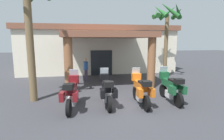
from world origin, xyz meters
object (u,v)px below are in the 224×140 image
object	(u,v)px
motorcycle_black	(107,91)
palm_tree_roadside	(27,8)
palm_tree_near_portico	(167,21)
motel_building	(97,48)
motorcycle_green	(171,88)
motorcycle_maroon	(71,93)
motorcycle_orange	(141,90)
pedestrian	(86,68)

from	to	relation	value
motorcycle_black	palm_tree_roadside	distance (m)	5.20
motorcycle_black	palm_tree_near_portico	bearing A→B (deg)	-45.09
motorcycle_black	palm_tree_near_portico	distance (m)	8.32
palm_tree_near_portico	motel_building	bearing A→B (deg)	131.83
motorcycle_green	motorcycle_maroon	bearing A→B (deg)	92.25
motorcycle_orange	motel_building	bearing A→B (deg)	6.01
motel_building	pedestrian	bearing A→B (deg)	-105.30
motorcycle_black	palm_tree_roadside	world-z (taller)	palm_tree_roadside
motorcycle_black	motorcycle_orange	bearing A→B (deg)	-96.23
palm_tree_near_portico	motorcycle_green	bearing A→B (deg)	-114.10
motorcycle_green	pedestrian	xyz separation A→B (m)	(-3.75, 5.30, 0.27)
motorcycle_maroon	motorcycle_green	size ratio (longest dim) A/B	1.00
palm_tree_near_portico	palm_tree_roadside	world-z (taller)	palm_tree_roadside
pedestrian	motorcycle_black	bearing A→B (deg)	70.57
palm_tree_roadside	motorcycle_maroon	bearing A→B (deg)	-37.51
motorcycle_orange	palm_tree_near_portico	world-z (taller)	palm_tree_near_portico
motorcycle_maroon	motorcycle_green	world-z (taller)	same
motel_building	motorcycle_orange	xyz separation A→B (m)	(0.78, -10.54, -1.46)
motel_building	motorcycle_orange	distance (m)	10.67
motorcycle_black	pedestrian	xyz separation A→B (m)	(-0.66, 5.21, 0.27)
motorcycle_maroon	motorcycle_green	distance (m)	4.64
motel_building	motorcycle_maroon	xyz separation A→B (m)	(-2.32, -10.46, -1.46)
pedestrian	motel_building	bearing A→B (deg)	-132.26
palm_tree_near_portico	palm_tree_roadside	distance (m)	9.64
pedestrian	palm_tree_roadside	bearing A→B (deg)	28.01
motorcycle_black	motorcycle_orange	distance (m)	1.56
motel_building	palm_tree_roadside	world-z (taller)	palm_tree_roadside
motorcycle_green	palm_tree_roadside	xyz separation A→B (m)	(-6.52, 1.40, 3.68)
motorcycle_black	motorcycle_green	size ratio (longest dim) A/B	1.00
motorcycle_green	palm_tree_near_portico	size ratio (longest dim) A/B	0.39
palm_tree_near_portico	palm_tree_roadside	size ratio (longest dim) A/B	0.96
palm_tree_roadside	motel_building	bearing A→B (deg)	65.06
motorcycle_orange	pedestrian	size ratio (longest dim) A/B	1.32
palm_tree_roadside	pedestrian	bearing A→B (deg)	54.67
motel_building	palm_tree_roadside	distance (m)	10.19
motorcycle_orange	pedestrian	xyz separation A→B (m)	(-2.21, 5.42, 0.27)
motel_building	palm_tree_near_portico	distance (m)	7.33
motorcycle_black	pedestrian	size ratio (longest dim) A/B	1.32
motorcycle_maroon	palm_tree_near_portico	distance (m)	9.48
motorcycle_black	palm_tree_roadside	bearing A→B (deg)	70.54
motorcycle_maroon	pedestrian	distance (m)	5.42
motorcycle_maroon	motorcycle_black	xyz separation A→B (m)	(1.55, 0.13, 0.00)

